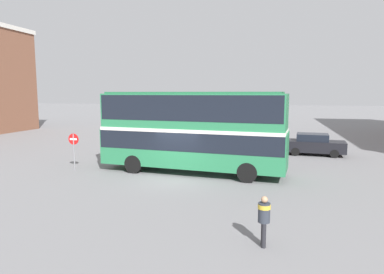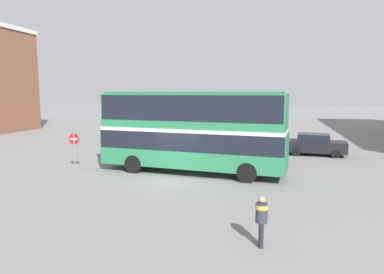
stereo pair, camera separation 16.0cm
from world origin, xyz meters
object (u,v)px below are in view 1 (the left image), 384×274
object	(u,v)px
parked_car_kerb_near	(314,144)
double_decker_bus	(192,127)
no_entry_sign	(74,145)
pedestrian_foreground	(264,216)

from	to	relation	value
parked_car_kerb_near	double_decker_bus	bearing A→B (deg)	-128.89
no_entry_sign	parked_car_kerb_near	bearing A→B (deg)	30.98
pedestrian_foreground	no_entry_sign	bearing A→B (deg)	-39.32
double_decker_bus	no_entry_sign	xyz separation A→B (m)	(-7.14, -0.94, -1.19)
pedestrian_foreground	no_entry_sign	xyz separation A→B (m)	(-11.53, 7.98, 0.57)
double_decker_bus	no_entry_sign	size ratio (longest dim) A/B	4.89
double_decker_bus	pedestrian_foreground	xyz separation A→B (m)	(4.39, -8.92, -1.75)
pedestrian_foreground	no_entry_sign	world-z (taller)	no_entry_sign
no_entry_sign	pedestrian_foreground	bearing A→B (deg)	-34.67
pedestrian_foreground	parked_car_kerb_near	world-z (taller)	parked_car_kerb_near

